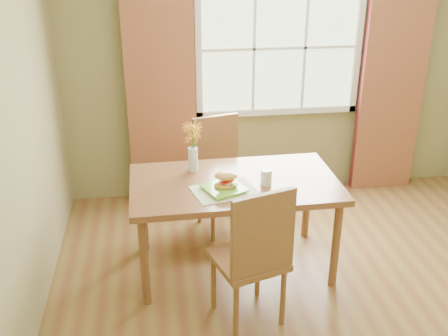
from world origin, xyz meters
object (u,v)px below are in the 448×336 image
at_px(chair_near, 255,253).
at_px(water_glass, 266,178).
at_px(chair_far, 220,168).
at_px(flower_vase, 193,142).
at_px(dining_table, 234,190).
at_px(croissant_sandwich, 226,180).

distance_m(chair_near, water_glass, 0.69).
distance_m(chair_far, flower_vase, 0.71).
xyz_separation_m(chair_far, flower_vase, (-0.27, -0.47, 0.46)).
bearing_deg(dining_table, flower_vase, 140.75).
relative_size(chair_near, water_glass, 8.52).
height_order(croissant_sandwich, water_glass, croissant_sandwich).
bearing_deg(croissant_sandwich, chair_near, -72.55).
bearing_deg(water_glass, dining_table, 157.05).
relative_size(dining_table, chair_near, 1.50).
relative_size(dining_table, croissant_sandwich, 8.58).
distance_m(chair_far, croissant_sandwich, 0.90).
height_order(chair_near, water_glass, chair_near).
relative_size(dining_table, flower_vase, 4.00).
relative_size(chair_far, water_glass, 8.22).
relative_size(chair_near, croissant_sandwich, 5.73).
relative_size(croissant_sandwich, water_glass, 1.49).
distance_m(dining_table, flower_vase, 0.50).
bearing_deg(dining_table, chair_far, 90.91).
bearing_deg(water_glass, flower_vase, 147.72).
height_order(dining_table, water_glass, water_glass).
bearing_deg(chair_far, flower_vase, -134.81).
bearing_deg(chair_near, croissant_sandwich, 84.09).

